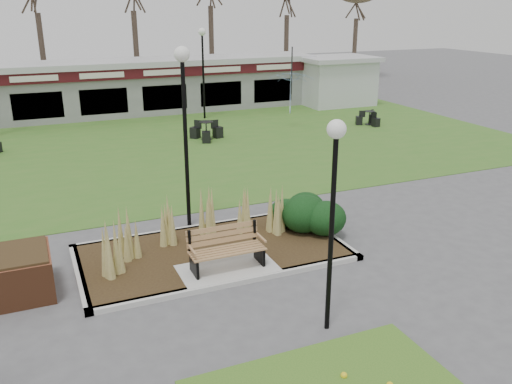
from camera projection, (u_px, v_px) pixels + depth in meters
name	position (u px, v px, depth m)	size (l,w,h in m)	color
ground	(230.00, 276.00, 12.13)	(100.00, 100.00, 0.00)	#515154
lawn	(129.00, 150.00, 22.55)	(34.00, 16.00, 0.02)	#376C22
planting_bed	(259.00, 230.00, 13.65)	(6.75, 3.40, 1.27)	#301F13
park_bench	(226.00, 248.00, 12.15)	(1.70, 0.66, 0.93)	#9D6847
brick_planter	(14.00, 274.00, 11.21)	(1.50, 1.50, 0.95)	brown
food_pavilion	(99.00, 88.00, 28.98)	(24.60, 3.40, 2.90)	gray
service_hut	(336.00, 80.00, 32.28)	(4.40, 3.40, 2.83)	silver
lamp_post_near_right	(334.00, 182.00, 9.24)	(0.33, 0.33, 3.98)	black
lamp_post_mid_right	(184.00, 99.00, 13.76)	(0.40, 0.40, 4.79)	black
lamp_post_far_right	(203.00, 53.00, 27.61)	(0.38, 0.38, 4.62)	black
bistro_set_c	(206.00, 133.00, 24.14)	(1.45, 1.50, 0.81)	black
bistro_set_d	(369.00, 120.00, 27.10)	(1.29, 1.19, 0.69)	black
patio_umbrella	(291.00, 93.00, 25.80)	(2.75, 2.78, 2.77)	black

